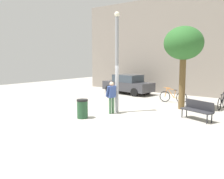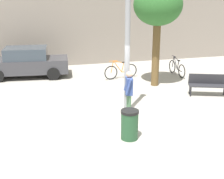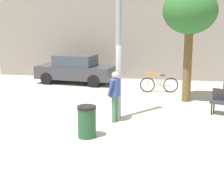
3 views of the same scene
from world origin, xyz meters
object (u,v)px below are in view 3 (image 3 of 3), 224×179
Objects in this scene: lamppost at (119,37)px; trash_bin at (87,122)px; person_by_lamppost at (115,93)px; bicycle_orange at (159,84)px; plaza_tree at (190,13)px; parked_car_charcoal at (76,69)px.

lamppost reaches higher than trash_bin.
person_by_lamppost reaches higher than trash_bin.
person_by_lamppost reaches higher than bicycle_orange.
person_by_lamppost is (-0.05, -0.40, -1.82)m from lamppost.
lamppost reaches higher than plaza_tree.
parked_car_charcoal is (-3.38, 6.54, -0.19)m from person_by_lamppost.
plaza_tree is 6.62m from trash_bin.
trash_bin is (2.87, -8.18, -0.31)m from parked_car_charcoal.
parked_car_charcoal is at bearing 119.17° from lamppost.
bicycle_orange is at bearing -18.90° from parked_car_charcoal.
parked_car_charcoal is (-5.81, 3.15, -2.85)m from plaza_tree.
bicycle_orange is 4.87m from parked_car_charcoal.
trash_bin is at bearing -107.38° from person_by_lamppost.
bicycle_orange is at bearing 75.35° from trash_bin.
lamppost is 1.20× the size of parked_car_charcoal.
person_by_lamppost is 0.38× the size of parked_car_charcoal.
parked_car_charcoal is at bearing 151.50° from plaza_tree.
plaza_tree is 2.57× the size of bicycle_orange.
person_by_lamppost is 1.82× the size of trash_bin.
lamppost is at bearing -128.46° from plaza_tree.
person_by_lamppost is 7.37m from parked_car_charcoal.
lamppost is 3.13m from trash_bin.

